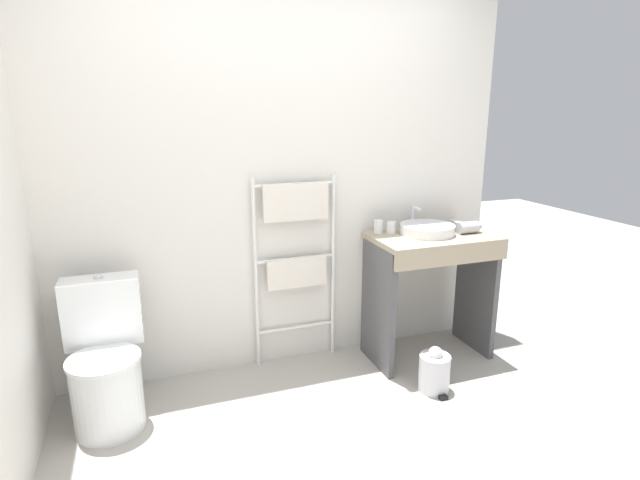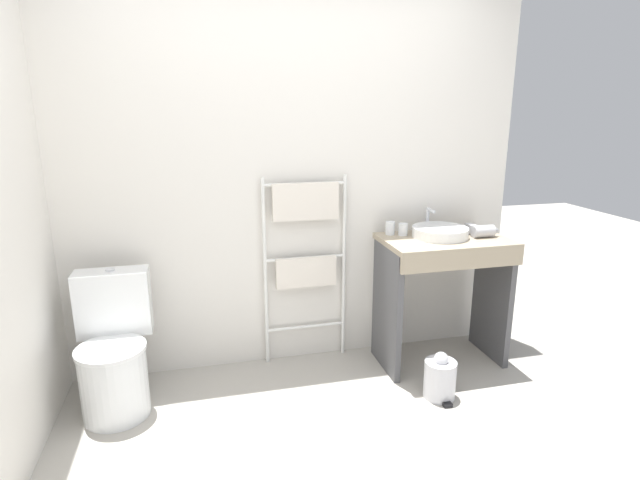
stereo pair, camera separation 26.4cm
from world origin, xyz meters
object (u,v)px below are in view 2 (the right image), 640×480
object	(u,v)px
cup_near_wall	(390,228)
hair_dryer	(483,231)
trash_bin	(440,378)
towel_radiator	(306,242)
sink_basin	(440,232)
cup_near_edge	(403,229)
toilet	(114,355)

from	to	relation	value
cup_near_wall	hair_dryer	size ratio (longest dim) A/B	0.46
cup_near_wall	trash_bin	distance (m)	1.00
towel_radiator	hair_dryer	size ratio (longest dim) A/B	6.62
sink_basin	trash_bin	world-z (taller)	sink_basin
sink_basin	trash_bin	size ratio (longest dim) A/B	1.24
hair_dryer	cup_near_edge	bearing A→B (deg)	162.38
toilet	cup_near_wall	bearing A→B (deg)	7.92
toilet	hair_dryer	distance (m)	2.40
toilet	trash_bin	xyz separation A→B (m)	(1.87, -0.35, -0.21)
toilet	towel_radiator	distance (m)	1.33
toilet	cup_near_edge	distance (m)	1.93
sink_basin	trash_bin	xyz separation A→B (m)	(-0.18, -0.46, -0.79)
cup_near_wall	trash_bin	size ratio (longest dim) A/B	0.30
towel_radiator	hair_dryer	bearing A→B (deg)	-13.01
toilet	cup_near_edge	world-z (taller)	cup_near_edge
towel_radiator	cup_near_wall	world-z (taller)	towel_radiator
towel_radiator	sink_basin	size ratio (longest dim) A/B	3.50
cup_near_wall	cup_near_edge	world-z (taller)	cup_near_wall
toilet	sink_basin	distance (m)	2.13
toilet	cup_near_edge	bearing A→B (deg)	6.39
sink_basin	hair_dryer	size ratio (longest dim) A/B	1.89
toilet	cup_near_wall	size ratio (longest dim) A/B	9.04
hair_dryer	trash_bin	distance (m)	1.00
trash_bin	cup_near_wall	bearing A→B (deg)	100.77
cup_near_wall	trash_bin	xyz separation A→B (m)	(0.11, -0.60, -0.80)
towel_radiator	cup_near_wall	xyz separation A→B (m)	(0.56, -0.07, 0.07)
cup_near_edge	toilet	bearing A→B (deg)	-173.61
hair_dryer	sink_basin	bearing A→B (deg)	168.79
cup_near_wall	cup_near_edge	bearing A→B (deg)	-27.17
cup_near_wall	hair_dryer	distance (m)	0.61
sink_basin	hair_dryer	bearing A→B (deg)	-11.21
sink_basin	cup_near_edge	world-z (taller)	cup_near_edge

